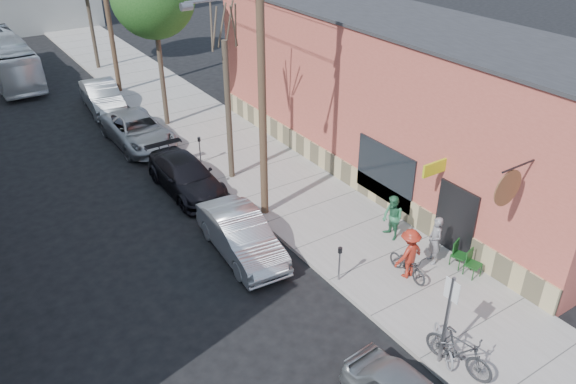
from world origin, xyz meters
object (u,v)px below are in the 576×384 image
tree_bare (228,112)px  bus (7,59)px  parked_bike_b (444,342)px  patio_chair_a (473,264)px  parked_bike_a (459,351)px  car_1 (241,235)px  sign_post (448,313)px  patron_grey (435,240)px  car_2 (186,176)px  parking_meter_near (340,258)px  cyclist (409,253)px  car_4 (102,97)px  utility_pole_near (260,79)px  parking_meter_far (200,146)px  car_3 (138,131)px  patron_green (393,218)px  patio_chair_b (459,255)px

tree_bare → bus: (-5.25, 19.36, -1.70)m
parked_bike_b → patio_chair_a: bearing=58.9°
parked_bike_a → car_1: size_ratio=0.43×
sign_post → car_1: bearing=104.2°
sign_post → car_1: 7.63m
tree_bare → bus: size_ratio=0.60×
patron_grey → car_1: bearing=-108.0°
parked_bike_b → car_1: 7.49m
car_2 → parking_meter_near: bearing=-80.1°
cyclist → bus: bus is taller
tree_bare → car_4: (-2.00, 11.00, -2.28)m
utility_pole_near → car_2: 6.06m
car_4 → parked_bike_b: bearing=-80.3°
parking_meter_far → patron_grey: size_ratio=0.73×
parked_bike_a → car_4: car_4 is taller
car_2 → car_3: 5.42m
tree_bare → car_2: size_ratio=1.23×
patron_green → car_4: patron_green is taller
utility_pole_near → patron_green: bearing=-54.1°
patron_grey → car_4: patron_grey is taller
sign_post → car_2: size_ratio=0.59×
patio_chair_a → utility_pole_near: bearing=102.3°
parking_meter_far → patio_chair_a: 12.70m
patron_green → bus: bearing=-157.0°
tree_bare → parked_bike_a: bearing=-91.2°
car_3 → patron_green: bearing=-71.4°
parked_bike_a → parking_meter_near: bearing=83.4°
sign_post → parking_meter_far: bearing=90.4°
sign_post → parked_bike_b: 1.31m
patio_chair_b → bus: (-8.42, 29.04, 0.76)m
parked_bike_a → parked_bike_b: 0.59m
patron_grey → parked_bike_a: (-2.89, -3.62, -0.27)m
tree_bare → cyclist: (1.41, -9.11, -2.04)m
tree_bare → patio_chair_b: (3.17, -9.68, -2.46)m
sign_post → parking_meter_near: bearing=91.4°
car_3 → car_2: bearing=-90.8°
parking_meter_far → car_3: bearing=111.3°
utility_pole_near → parking_meter_near: bearing=-91.7°
car_2 → car_1: bearing=-93.5°
patio_chair_a → patron_green: size_ratio=0.53×
parked_bike_b → car_2: size_ratio=0.34×
utility_pole_near → parked_bike_b: (0.24, -8.85, -4.84)m
parked_bike_a → parked_bike_b: bearing=70.5°
utility_pole_near → bus: 23.48m
patio_chair_a → car_1: (-5.46, 5.34, 0.15)m
patio_chair_a → cyclist: cyclist is taller
tree_bare → parked_bike_b: (-0.17, -12.11, -2.49)m
car_2 → bus: 19.46m
tree_bare → car_3: tree_bare is taller
car_1 → patio_chair_a: bearing=-40.1°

